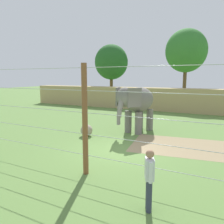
# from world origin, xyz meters

# --- Properties ---
(ground_plane) EXTENTS (120.00, 120.00, 0.00)m
(ground_plane) POSITION_xyz_m (0.00, 0.00, 0.00)
(ground_plane) COLOR #5B7F3D
(dirt_patch) EXTENTS (5.93, 4.18, 0.01)m
(dirt_patch) POSITION_xyz_m (2.83, 2.01, 0.00)
(dirt_patch) COLOR #937F5B
(dirt_patch) RESTS_ON ground
(embankment_wall) EXTENTS (36.00, 1.80, 2.36)m
(embankment_wall) POSITION_xyz_m (0.00, 13.80, 1.18)
(embankment_wall) COLOR tan
(embankment_wall) RESTS_ON ground
(elephant) EXTENTS (1.97, 3.89, 2.91)m
(elephant) POSITION_xyz_m (-0.53, 3.74, 1.93)
(elephant) COLOR slate
(elephant) RESTS_ON ground
(enrichment_ball) EXTENTS (0.71, 0.71, 0.71)m
(enrichment_ball) POSITION_xyz_m (-2.83, 1.43, 0.36)
(enrichment_ball) COLOR gray
(enrichment_ball) RESTS_ON ground
(cable_fence) EXTENTS (12.07, 0.20, 3.97)m
(cable_fence) POSITION_xyz_m (0.01, -2.92, 2.00)
(cable_fence) COLOR brown
(cable_fence) RESTS_ON ground
(zookeeper) EXTENTS (0.37, 0.56, 1.67)m
(zookeeper) POSITION_xyz_m (2.77, -4.05, 0.93)
(zookeeper) COLOR #33384C
(zookeeper) RESTS_ON ground
(tree_far_left) EXTENTS (5.09, 5.09, 9.43)m
(tree_far_left) POSITION_xyz_m (-0.31, 20.19, 6.72)
(tree_far_left) COLOR brown
(tree_far_left) RESTS_ON ground
(tree_left_of_centre) EXTENTS (4.68, 4.68, 8.05)m
(tree_left_of_centre) POSITION_xyz_m (-10.27, 19.08, 5.57)
(tree_left_of_centre) COLOR brown
(tree_left_of_centre) RESTS_ON ground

